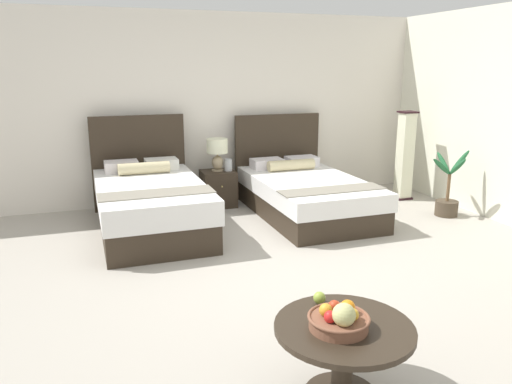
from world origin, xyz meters
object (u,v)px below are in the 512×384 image
table_lamp (217,150)px  coffee_table (343,345)px  nightstand (218,189)px  bed_near_window (150,203)px  bed_near_corner (305,193)px  loose_apple (319,298)px  potted_palm (447,198)px  vase (228,165)px  fruit_bowl (339,319)px  floor_lamp_corner (405,156)px

table_lamp → coffee_table: 4.41m
nightstand → table_lamp: (-0.00, 0.02, 0.55)m
bed_near_window → bed_near_corner: (2.04, 0.01, -0.04)m
loose_apple → potted_palm: 4.10m
table_lamp → coffee_table: bearing=-94.7°
table_lamp → bed_near_window: bearing=-143.4°
bed_near_window → loose_apple: bed_near_window is taller
bed_near_corner → vase: (-0.87, 0.70, 0.30)m
nightstand → potted_palm: size_ratio=0.57×
bed_near_window → coffee_table: bed_near_window is taller
potted_palm → vase: bearing=152.2°
fruit_bowl → loose_apple: fruit_bowl is taller
vase → loose_apple: size_ratio=2.15×
loose_apple → bed_near_corner: bearing=67.3°
fruit_bowl → potted_palm: size_ratio=0.40×
vase → potted_palm: size_ratio=0.19×
floor_lamp_corner → bed_near_corner: bearing=-171.4°
bed_near_corner → nightstand: size_ratio=4.38×
vase → bed_near_corner: bearing=-39.1°
bed_near_window → table_lamp: size_ratio=4.83×
nightstand → floor_lamp_corner: bearing=-10.0°
coffee_table → loose_apple: size_ratio=10.44×
nightstand → coffee_table: 4.36m
nightstand → fruit_bowl: fruit_bowl is taller
bed_near_corner → potted_palm: bed_near_corner is taller
bed_near_corner → nightstand: bearing=143.5°
fruit_bowl → potted_palm: bearing=42.9°
loose_apple → floor_lamp_corner: bearing=49.0°
bed_near_corner → vase: bearing=140.9°
nightstand → coffee_table: (-0.36, -4.35, 0.10)m
table_lamp → vase: table_lamp is taller
floor_lamp_corner → potted_palm: size_ratio=1.46×
table_lamp → loose_apple: size_ratio=5.75×
bed_near_window → fruit_bowl: (0.63, -3.62, 0.21)m
bed_near_corner → floor_lamp_corner: size_ratio=1.71×
nightstand → fruit_bowl: bearing=-95.4°
table_lamp → potted_palm: size_ratio=0.51×
floor_lamp_corner → potted_palm: floor_lamp_corner is taller
bed_near_corner → potted_palm: 1.89m
nightstand → vase: vase is taller
loose_apple → potted_palm: bearing=39.9°
vase → coffee_table: bearing=-96.6°
coffee_table → fruit_bowl: bearing=-149.8°
bed_near_window → nightstand: bed_near_window is taller
coffee_table → loose_apple: 0.34m
bed_near_window → table_lamp: bearing=36.6°
fruit_bowl → potted_palm: 4.35m
bed_near_window → potted_palm: bearing=-10.0°
bed_near_corner → vase: 1.15m
nightstand → table_lamp: table_lamp is taller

